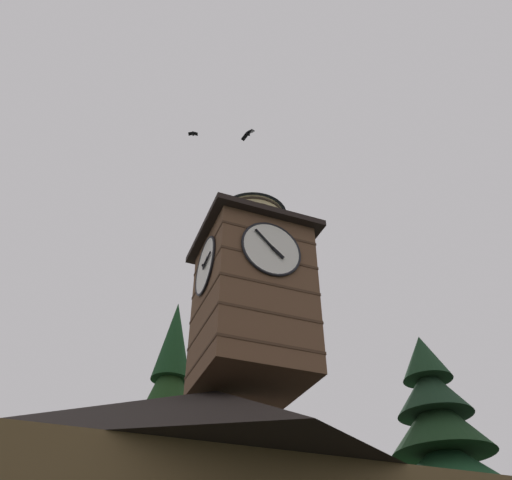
# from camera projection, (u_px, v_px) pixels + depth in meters

# --- Properties ---
(clock_tower) EXTENTS (4.42, 4.42, 8.72)m
(clock_tower) POSITION_uv_depth(u_px,v_px,m) (252.00, 287.00, 19.18)
(clock_tower) COLOR brown
(clock_tower) RESTS_ON building_main
(moon) EXTENTS (2.32, 2.32, 2.32)m
(moon) POSITION_uv_depth(u_px,v_px,m) (289.00, 461.00, 49.87)
(moon) COLOR silver
(flying_bird_high) EXTENTS (0.53, 0.36, 0.16)m
(flying_bird_high) POSITION_uv_depth(u_px,v_px,m) (193.00, 134.00, 25.90)
(flying_bird_high) COLOR black
(flying_bird_low) EXTENTS (0.39, 0.73, 0.17)m
(flying_bird_low) POSITION_uv_depth(u_px,v_px,m) (248.00, 134.00, 20.88)
(flying_bird_low) COLOR black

